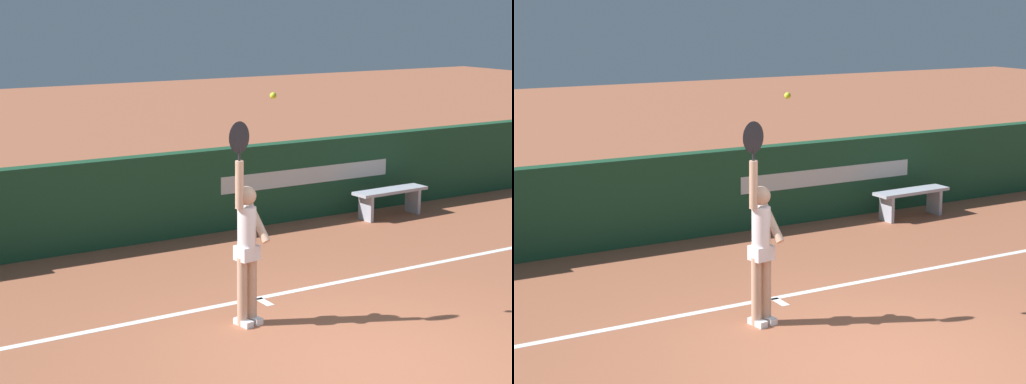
{
  "view_description": "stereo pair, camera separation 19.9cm",
  "coord_description": "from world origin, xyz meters",
  "views": [
    {
      "loc": [
        -5.1,
        -6.25,
        3.48
      ],
      "look_at": [
        -0.5,
        1.48,
        1.52
      ],
      "focal_mm": 60.98,
      "sensor_mm": 36.0,
      "label": 1
    },
    {
      "loc": [
        -4.93,
        -6.35,
        3.48
      ],
      "look_at": [
        -0.5,
        1.48,
        1.52
      ],
      "focal_mm": 60.98,
      "sensor_mm": 36.0,
      "label": 2
    }
  ],
  "objects": [
    {
      "name": "tennis_ball",
      "position": [
        -0.25,
        1.56,
        2.52
      ],
      "size": [
        0.07,
        0.07,
        0.07
      ],
      "color": "#CDE42B"
    },
    {
      "name": "ground_plane",
      "position": [
        0.0,
        0.0,
        0.0
      ],
      "size": [
        60.0,
        60.0,
        0.0
      ],
      "primitive_type": "plane",
      "color": "#A15A3E"
    },
    {
      "name": "tennis_player",
      "position": [
        -0.54,
        1.62,
        0.93
      ],
      "size": [
        0.44,
        0.37,
        2.27
      ],
      "color": "tan",
      "rests_on": "ground"
    },
    {
      "name": "courtside_bench_far",
      "position": [
        3.98,
        4.68,
        0.35
      ],
      "size": [
        1.37,
        0.42,
        0.47
      ],
      "color": "#AAAFBE",
      "rests_on": "ground"
    },
    {
      "name": "back_wall",
      "position": [
        0.0,
        5.37,
        0.65
      ],
      "size": [
        15.34,
        0.26,
        1.29
      ],
      "color": "#1A462B",
      "rests_on": "ground"
    }
  ]
}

